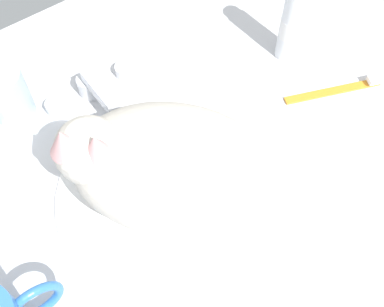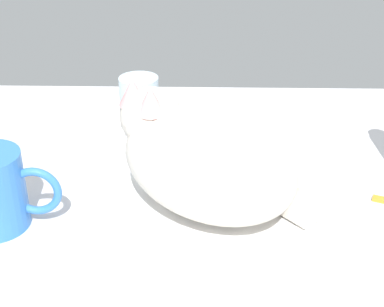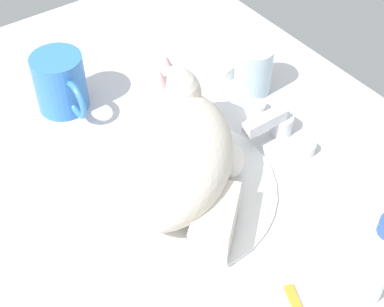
% 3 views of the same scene
% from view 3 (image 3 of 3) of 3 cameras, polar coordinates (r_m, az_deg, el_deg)
% --- Properties ---
extents(ground_plane, '(1.10, 0.83, 0.03)m').
position_cam_3_polar(ground_plane, '(0.85, -2.06, -4.26)').
color(ground_plane, silver).
extents(sink_basin, '(0.31, 0.31, 0.01)m').
position_cam_3_polar(sink_basin, '(0.83, -2.09, -3.39)').
color(sink_basin, white).
rests_on(sink_basin, ground_plane).
extents(faucet, '(0.14, 0.09, 0.05)m').
position_cam_3_polar(faucet, '(0.91, 8.39, 2.89)').
color(faucet, silver).
rests_on(faucet, ground_plane).
extents(cat, '(0.30, 0.30, 0.15)m').
position_cam_3_polar(cat, '(0.79, -1.89, 0.25)').
color(cat, beige).
rests_on(cat, sink_basin).
extents(coffee_mug, '(0.13, 0.08, 0.10)m').
position_cam_3_polar(coffee_mug, '(0.96, -12.92, 6.82)').
color(coffee_mug, '#3372C6').
rests_on(coffee_mug, ground_plane).
extents(rinse_cup, '(0.06, 0.06, 0.08)m').
position_cam_3_polar(rinse_cup, '(0.98, 6.13, 8.31)').
color(rinse_cup, silver).
rests_on(rinse_cup, ground_plane).
extents(soap_dish, '(0.09, 0.06, 0.01)m').
position_cam_3_polar(soap_dish, '(1.03, 2.69, 8.04)').
color(soap_dish, white).
rests_on(soap_dish, ground_plane).
extents(soap_bar, '(0.07, 0.05, 0.02)m').
position_cam_3_polar(soap_bar, '(1.02, 2.72, 8.83)').
color(soap_bar, white).
rests_on(soap_bar, soap_dish).
extents(toothpaste_bottle, '(0.04, 0.04, 0.15)m').
position_cam_3_polar(toothpaste_bottle, '(0.71, 17.99, -10.35)').
color(toothpaste_bottle, white).
rests_on(toothpaste_bottle, ground_plane).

